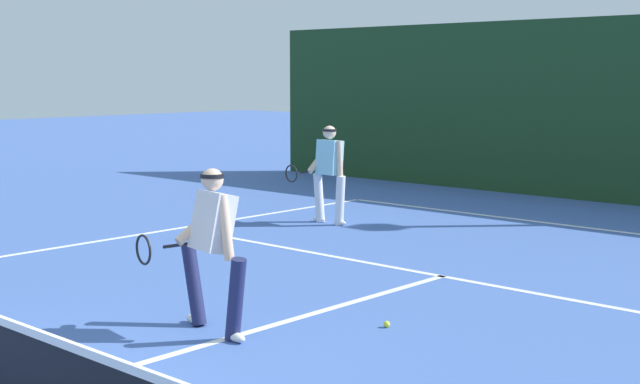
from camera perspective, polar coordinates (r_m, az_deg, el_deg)
The scene contains 6 objects.
court_line_baseline_far at distance 14.96m, azimuth 17.64°, elevation -2.30°, with size 10.25×0.10×0.01m, color white.
court_line_service at distance 11.10m, azimuth 7.80°, elevation -5.36°, with size 8.36×0.10×0.01m, color white.
court_line_centre at distance 8.76m, azimuth -4.20°, elevation -8.82°, with size 0.10×6.40×0.01m, color white.
player_near at distance 8.53m, azimuth -6.94°, elevation -3.28°, with size 1.08×0.89×1.60m.
player_far at distance 14.73m, azimuth 0.56°, elevation 1.42°, with size 0.85×0.87×1.64m.
tennis_ball at distance 8.85m, azimuth 4.29°, elevation -8.44°, with size 0.07×0.07×0.07m, color #D1E033.
Camera 1 is at (6.11, -2.57, 2.46)m, focal length 49.99 mm.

